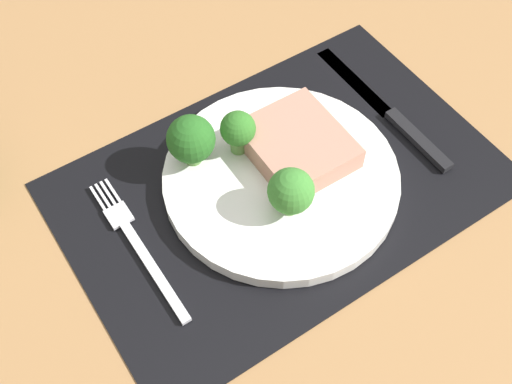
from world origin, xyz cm
name	(u,v)px	position (x,y,z in cm)	size (l,w,h in cm)	color
ground_plane	(280,192)	(0.00, 0.00, -1.50)	(140.00, 110.00, 3.00)	#996D42
placemat	(281,184)	(0.00, 0.00, 0.15)	(46.66, 30.75, 0.30)	black
plate	(281,178)	(0.00, 0.00, 1.10)	(25.50, 25.50, 1.60)	white
steak	(297,145)	(3.07, 1.46, 3.26)	(9.72, 10.99, 2.72)	tan
broccoli_center	(291,191)	(-1.90, -4.22, 5.24)	(4.75, 4.75, 5.80)	#6B994C
broccoli_near_steak	(238,130)	(-1.96, 5.39, 5.15)	(3.84, 3.84, 5.41)	#5B8942
broccoli_back_left	(191,140)	(-6.83, 6.86, 5.33)	(5.19, 5.19, 6.12)	#5B8942
fork	(138,246)	(-16.67, 1.42, 0.55)	(2.40, 19.20, 0.50)	silver
knife	(393,115)	(16.29, 0.53, 0.60)	(1.80, 23.00, 0.80)	black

